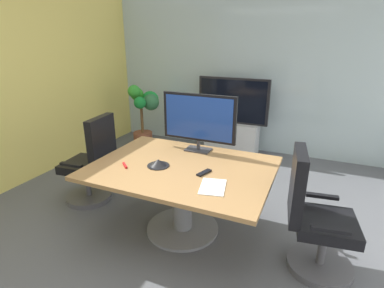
{
  "coord_description": "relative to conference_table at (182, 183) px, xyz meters",
  "views": [
    {
      "loc": [
        1.11,
        -2.28,
        1.95
      ],
      "look_at": [
        -0.07,
        0.42,
        0.89
      ],
      "focal_mm": 28.09,
      "sensor_mm": 36.0,
      "label": 1
    }
  ],
  "objects": [
    {
      "name": "ground_plane",
      "position": [
        0.07,
        -0.17,
        -0.55
      ],
      "size": [
        6.83,
        6.83,
        0.0
      ],
      "primitive_type": "plane",
      "color": "#515459"
    },
    {
      "name": "wall_back_glass_partition",
      "position": [
        0.07,
        2.74,
        0.8
      ],
      "size": [
        5.26,
        0.1,
        2.71
      ],
      "primitive_type": "cube",
      "color": "#9EB2B7",
      "rests_on": "ground"
    },
    {
      "name": "conference_table",
      "position": [
        0.0,
        0.0,
        0.0
      ],
      "size": [
        1.76,
        1.3,
        0.74
      ],
      "color": "olive",
      "rests_on": "ground"
    },
    {
      "name": "office_chair_left",
      "position": [
        -1.26,
        0.11,
        -0.1
      ],
      "size": [
        0.62,
        0.6,
        1.09
      ],
      "rotation": [
        0.0,
        0.0,
        -1.47
      ],
      "color": "#4C4C51",
      "rests_on": "ground"
    },
    {
      "name": "office_chair_right",
      "position": [
        1.26,
        -0.04,
        -0.1
      ],
      "size": [
        0.62,
        0.6,
        1.09
      ],
      "rotation": [
        0.0,
        0.0,
        1.71
      ],
      "color": "#4C4C51",
      "rests_on": "ground"
    },
    {
      "name": "tv_monitor",
      "position": [
        -0.02,
        0.48,
        0.54
      ],
      "size": [
        0.84,
        0.18,
        0.64
      ],
      "color": "#333338",
      "rests_on": "conference_table"
    },
    {
      "name": "wall_display_unit",
      "position": [
        -0.18,
        2.39,
        -0.11
      ],
      "size": [
        1.2,
        0.36,
        1.31
      ],
      "color": "#B7BABC",
      "rests_on": "ground"
    },
    {
      "name": "potted_plant",
      "position": [
        -1.68,
        1.99,
        0.13
      ],
      "size": [
        0.56,
        0.65,
        1.16
      ],
      "color": "brown",
      "rests_on": "ground"
    },
    {
      "name": "conference_phone",
      "position": [
        -0.22,
        -0.09,
        0.22
      ],
      "size": [
        0.22,
        0.22,
        0.07
      ],
      "color": "black",
      "rests_on": "conference_table"
    },
    {
      "name": "remote_control",
      "position": [
        0.26,
        -0.07,
        0.19
      ],
      "size": [
        0.1,
        0.18,
        0.02
      ],
      "primitive_type": "cube",
      "rotation": [
        0.0,
        0.0,
        -0.32
      ],
      "color": "black",
      "rests_on": "conference_table"
    },
    {
      "name": "whiteboard_marker",
      "position": [
        -0.51,
        -0.23,
        0.19
      ],
      "size": [
        0.11,
        0.1,
        0.02
      ],
      "primitive_type": "cube",
      "rotation": [
        0.0,
        0.0,
        -0.72
      ],
      "color": "red",
      "rests_on": "conference_table"
    },
    {
      "name": "paper_notepad",
      "position": [
        0.43,
        -0.29,
        0.19
      ],
      "size": [
        0.27,
        0.34,
        0.01
      ],
      "primitive_type": "cube",
      "rotation": [
        0.0,
        0.0,
        0.22
      ],
      "color": "white",
      "rests_on": "conference_table"
    }
  ]
}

